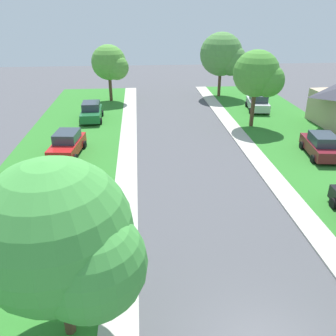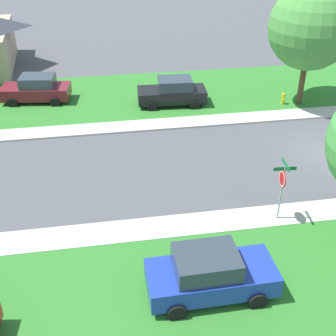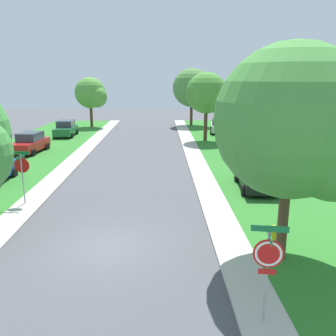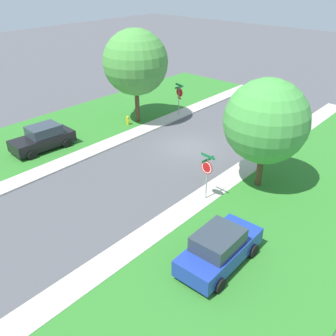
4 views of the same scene
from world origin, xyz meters
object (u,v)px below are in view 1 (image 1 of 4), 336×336
Objects in this scene: stop_sign_far_corner at (115,229)px; car_blue_far_down_street at (52,207)px; tree_across_right at (259,75)px; car_silver_across_road at (258,103)px; tree_sidewalk_mid at (111,64)px; car_maroon_driveway_right at (321,145)px; car_red_kerbside_mid at (67,144)px; car_green_near_corner at (91,112)px; tree_sidewalk_far at (64,242)px; tree_sidewalk_near at (224,56)px.

car_blue_far_down_street is at bearing 132.48° from stop_sign_far_corner.
car_silver_across_road is at bearing 69.40° from tree_across_right.
stop_sign_far_corner is 28.74m from tree_sidewalk_mid.
car_maroon_driveway_right is 18.55m from car_red_kerbside_mid.
car_blue_far_down_street is 19.06m from car_maroon_driveway_right.
car_silver_across_road and car_green_near_corner have the same top height.
car_red_kerbside_mid is at bearing 100.63° from tree_sidewalk_far.
car_red_kerbside_mid is at bearing -95.43° from car_green_near_corner.
tree_sidewalk_mid is at bearing -174.76° from tree_sidewalk_near.
tree_sidewalk_far reaches higher than car_red_kerbside_mid.
stop_sign_far_corner is at bearing -142.78° from car_maroon_driveway_right.
stop_sign_far_corner reaches higher than car_green_near_corner.
car_blue_far_down_street and car_green_near_corner have the same top height.
stop_sign_far_corner is at bearing -122.69° from tree_across_right.
tree_sidewalk_near is (14.56, 8.50, 3.91)m from car_green_near_corner.
tree_sidewalk_near is (15.37, 17.07, 3.91)m from car_red_kerbside_mid.
tree_across_right is at bearing -88.11° from tree_sidewalk_near.
car_blue_far_down_street is at bearing 107.43° from tree_sidewalk_far.
car_silver_across_road is 6.80m from tree_across_right.
car_blue_far_down_street and car_silver_across_road have the same top height.
car_blue_far_down_street is at bearing -93.78° from tree_sidewalk_mid.
car_silver_across_road is 1.04× the size of car_green_near_corner.
car_silver_across_road is 12.50m from car_maroon_driveway_right.
tree_sidewalk_mid is at bearing 141.61° from tree_across_right.
car_silver_across_road is at bearing 30.87° from car_red_kerbside_mid.
car_maroon_driveway_right and car_green_near_corner have the same top height.
car_silver_across_road is at bearing 49.07° from car_blue_far_down_street.
car_green_near_corner is at bearing -149.71° from tree_sidewalk_near.
car_silver_across_road is 20.68m from car_red_kerbside_mid.
car_red_kerbside_mid is 0.66× the size of tree_across_right.
tree_sidewalk_mid is (1.64, 24.85, 3.35)m from car_blue_far_down_street.
car_red_kerbside_mid is at bearing -98.64° from tree_sidewalk_mid.
car_silver_across_road is at bearing -69.79° from tree_sidewalk_near.
stop_sign_far_corner is 21.59m from tree_across_right.
car_blue_far_down_street is 0.58× the size of tree_sidewalk_near.
car_red_kerbside_mid is (-4.20, 12.71, -1.01)m from stop_sign_far_corner.
stop_sign_far_corner is 0.43× the size of tree_sidewalk_far.
tree_across_right reaches higher than stop_sign_far_corner.
car_green_near_corner is 0.64× the size of tree_across_right.
car_red_kerbside_mid is at bearing 94.93° from car_blue_far_down_street.
car_silver_across_road is (16.98, 19.58, 0.00)m from car_blue_far_down_street.
car_maroon_driveway_right is 0.66× the size of tree_across_right.
car_silver_across_road is 0.67× the size of tree_across_right.
stop_sign_far_corner is at bearing -86.43° from tree_sidewalk_mid.
tree_sidewalk_mid is (1.60, 7.31, 3.35)m from car_green_near_corner.
car_blue_far_down_street is 25.91m from car_silver_across_road.
car_blue_far_down_street is 9.00m from car_red_kerbside_mid.
tree_across_right reaches higher than tree_sidewalk_mid.
tree_sidewalk_mid is (-15.34, 5.27, 3.35)m from car_silver_across_road.
car_red_kerbside_mid is 0.70× the size of tree_sidewalk_far.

